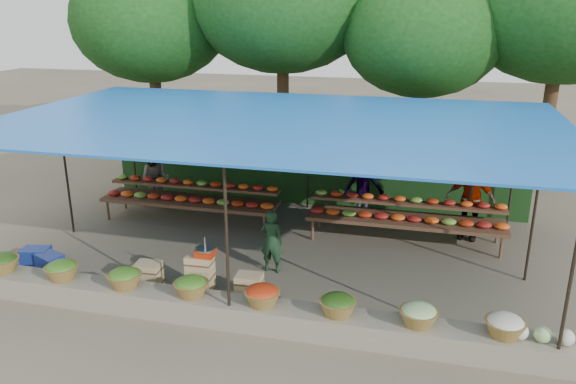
% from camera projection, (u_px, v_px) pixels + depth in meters
% --- Properties ---
extents(ground, '(60.00, 60.00, 0.00)m').
position_uv_depth(ground, '(278.00, 254.00, 11.63)').
color(ground, brown).
rests_on(ground, ground).
extents(stone_curb, '(10.60, 0.55, 0.40)m').
position_uv_depth(stone_curb, '(233.00, 312.00, 9.03)').
color(stone_curb, slate).
rests_on(stone_curb, ground).
extents(stall_canopy, '(10.80, 6.60, 2.82)m').
position_uv_depth(stall_canopy, '(278.00, 126.00, 10.85)').
color(stall_canopy, black).
rests_on(stall_canopy, ground).
extents(produce_baskets, '(8.98, 0.58, 0.34)m').
position_uv_depth(produce_baskets, '(226.00, 291.00, 8.94)').
color(produce_baskets, brown).
rests_on(produce_baskets, stone_curb).
extents(netting_backdrop, '(10.60, 0.06, 2.50)m').
position_uv_depth(netting_backdrop, '(310.00, 157.00, 14.13)').
color(netting_backdrop, '#1E4117').
rests_on(netting_backdrop, ground).
extents(tree_row, '(16.51, 5.50, 7.12)m').
position_uv_depth(tree_row, '(351.00, 12.00, 15.62)').
color(tree_row, '#332312').
rests_on(tree_row, ground).
extents(fruit_table_left, '(4.21, 0.95, 0.93)m').
position_uv_depth(fruit_table_left, '(191.00, 196.00, 13.26)').
color(fruit_table_left, '#4F2E1F').
rests_on(fruit_table_left, ground).
extents(fruit_table_right, '(4.21, 0.95, 0.93)m').
position_uv_depth(fruit_table_right, '(406.00, 214.00, 12.09)').
color(fruit_table_right, '#4F2E1F').
rests_on(fruit_table_right, ground).
extents(crate_counter, '(2.36, 0.36, 0.77)m').
position_uv_depth(crate_counter, '(199.00, 279.00, 9.87)').
color(crate_counter, tan).
rests_on(crate_counter, ground).
extents(weighing_scale, '(0.34, 0.34, 0.36)m').
position_uv_depth(weighing_scale, '(205.00, 252.00, 9.66)').
color(weighing_scale, red).
rests_on(weighing_scale, crate_counter).
extents(vendor_seated, '(0.47, 0.32, 1.25)m').
position_uv_depth(vendor_seated, '(272.00, 241.00, 10.68)').
color(vendor_seated, '#19371F').
rests_on(vendor_seated, ground).
extents(customer_left, '(0.79, 0.64, 1.51)m').
position_uv_depth(customer_left, '(155.00, 179.00, 14.06)').
color(customer_left, slate).
rests_on(customer_left, ground).
extents(customer_mid, '(1.18, 0.95, 1.59)m').
position_uv_depth(customer_mid, '(364.00, 186.00, 13.34)').
color(customer_mid, slate).
rests_on(customer_mid, ground).
extents(customer_right, '(1.11, 0.66, 1.77)m').
position_uv_depth(customer_right, '(470.00, 200.00, 12.14)').
color(customer_right, slate).
rests_on(customer_right, ground).
extents(blue_crate_front, '(0.61, 0.54, 0.30)m').
position_uv_depth(blue_crate_front, '(50.00, 262.00, 10.91)').
color(blue_crate_front, navy).
rests_on(blue_crate_front, ground).
extents(blue_crate_back, '(0.59, 0.48, 0.31)m').
position_uv_depth(blue_crate_back, '(36.00, 256.00, 11.16)').
color(blue_crate_back, navy).
rests_on(blue_crate_back, ground).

